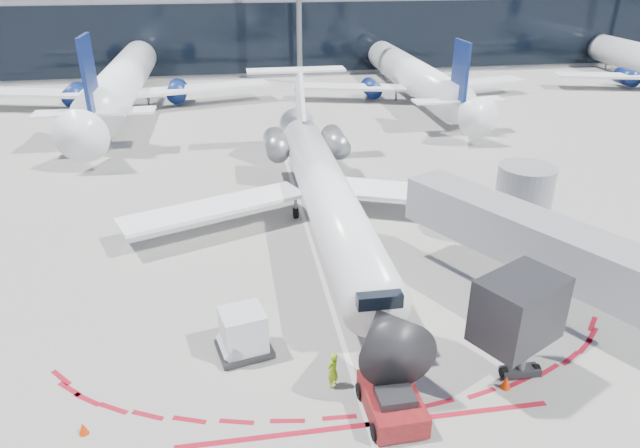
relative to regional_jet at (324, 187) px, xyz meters
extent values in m
plane|color=slate|center=(-1.13, -5.34, -2.59)|extent=(260.00, 260.00, 0.00)
cube|color=silver|center=(-1.13, -3.34, -2.59)|extent=(0.25, 40.00, 0.01)
cube|color=maroon|center=(-1.13, -16.84, -2.59)|extent=(14.00, 0.25, 0.01)
cube|color=gray|center=(-1.13, 59.66, 2.41)|extent=(150.00, 24.00, 10.00)
cube|color=black|center=(-1.13, 47.61, 2.41)|extent=(150.00, 0.20, 9.00)
cube|color=gray|center=(7.87, -9.84, 1.01)|extent=(8.22, 12.61, 2.30)
cube|color=black|center=(4.82, -15.58, 1.01)|extent=(3.86, 3.44, 2.60)
cylinder|color=slate|center=(5.62, -15.18, -1.39)|extent=(0.36, 0.36, 2.40)
cube|color=black|center=(5.62, -15.18, -2.37)|extent=(1.60, 0.60, 0.30)
cylinder|color=gray|center=(10.92, -4.10, -0.19)|extent=(3.20, 3.20, 4.80)
cylinder|color=black|center=(10.92, -4.10, -2.34)|extent=(4.00, 4.00, 0.50)
cylinder|color=white|center=(0.00, -1.28, -0.04)|extent=(2.94, 23.92, 2.94)
cone|color=black|center=(0.00, -14.76, -0.04)|extent=(2.94, 3.04, 2.94)
cone|color=white|center=(0.00, 12.64, -0.04)|extent=(2.94, 3.91, 2.94)
cube|color=black|center=(0.00, -13.02, 0.56)|extent=(1.85, 1.52, 0.60)
cube|color=white|center=(-6.74, 0.35, -1.02)|extent=(11.64, 6.90, 0.34)
cube|color=white|center=(6.74, 0.35, -1.02)|extent=(11.64, 6.90, 0.34)
cube|color=white|center=(0.00, 11.55, 2.57)|extent=(0.27, 5.10, 5.19)
cube|color=white|center=(0.00, 13.84, 4.53)|extent=(7.83, 1.74, 0.17)
cylinder|color=slate|center=(-2.23, 8.29, 0.24)|extent=(1.63, 3.70, 1.63)
cylinder|color=slate|center=(2.23, 8.29, 0.24)|extent=(1.63, 3.70, 1.63)
cylinder|color=black|center=(0.00, -11.28, -2.29)|extent=(0.24, 0.61, 0.61)
cylinder|color=black|center=(-1.63, 1.44, -2.24)|extent=(0.33, 0.70, 0.70)
cylinder|color=black|center=(1.63, 1.44, -2.24)|extent=(0.33, 0.70, 0.70)
cylinder|color=slate|center=(0.00, -11.28, -1.99)|extent=(0.20, 0.20, 1.20)
cube|color=#5C0D15|center=(-0.15, -16.42, -2.06)|extent=(2.04, 3.16, 0.87)
cube|color=black|center=(-0.14, -16.71, -1.48)|extent=(1.39, 1.21, 0.34)
cylinder|color=slate|center=(-0.22, -14.29, -2.25)|extent=(0.18, 2.52, 0.10)
cylinder|color=black|center=(-1.04, -17.51, -2.28)|extent=(0.29, 0.63, 0.62)
cylinder|color=black|center=(0.80, -17.45, -2.28)|extent=(0.29, 0.63, 0.62)
cylinder|color=black|center=(-1.11, -15.38, -2.28)|extent=(0.29, 0.63, 0.62)
cylinder|color=black|center=(0.73, -15.32, -2.28)|extent=(0.29, 0.63, 0.62)
imported|color=#A4E017|center=(-2.07, -14.60, -1.79)|extent=(0.69, 0.67, 1.60)
cube|color=black|center=(-5.47, -11.93, -2.39)|extent=(2.61, 2.35, 0.25)
cube|color=silver|center=(-5.47, -11.93, -1.38)|extent=(2.12, 2.03, 1.79)
cylinder|color=black|center=(-6.18, -12.84, -2.48)|extent=(0.16, 0.24, 0.22)
cylinder|color=black|center=(-4.43, -12.44, -2.48)|extent=(0.16, 0.24, 0.22)
cylinder|color=black|center=(-6.50, -11.42, -2.48)|extent=(0.16, 0.24, 0.22)
cylinder|color=black|center=(-4.75, -11.02, -2.48)|extent=(0.16, 0.24, 0.22)
cone|color=red|center=(-11.38, -15.65, -2.34)|extent=(0.36, 0.36, 0.49)
cone|color=red|center=(4.72, -15.79, -2.31)|extent=(0.41, 0.41, 0.56)
camera|label=1|loc=(-5.35, -32.03, 13.18)|focal=32.00mm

